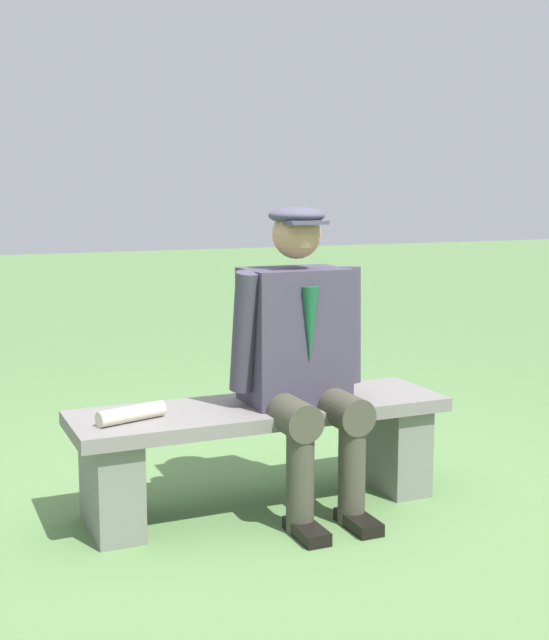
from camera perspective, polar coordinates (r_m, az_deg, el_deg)
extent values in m
plane|color=#577D46|center=(3.71, -0.86, -12.26)|extent=(30.00, 30.00, 0.00)
cube|color=slate|center=(3.58, -0.88, -6.05)|extent=(1.58, 0.46, 0.06)
cube|color=slate|center=(3.92, 7.81, -8.19)|extent=(0.18, 0.39, 0.39)
cube|color=slate|center=(3.47, -10.77, -10.56)|extent=(0.18, 0.39, 0.39)
cube|color=#3C3848|center=(3.58, 1.31, -1.01)|extent=(0.41, 0.29, 0.56)
cylinder|color=#1E2338|center=(3.54, 1.33, 2.97)|extent=(0.23, 0.23, 0.06)
cone|color=#195938|center=(3.43, 2.37, -0.31)|extent=(0.07, 0.07, 0.31)
sphere|color=tan|center=(3.51, 1.47, 5.71)|extent=(0.20, 0.20, 0.20)
ellipsoid|color=#424053|center=(3.51, 1.48, 6.94)|extent=(0.23, 0.23, 0.07)
cube|color=#424053|center=(3.43, 2.12, 6.48)|extent=(0.16, 0.09, 0.02)
cylinder|color=#414033|center=(3.55, 4.01, -5.72)|extent=(0.15, 0.42, 0.15)
cylinder|color=#414033|center=(3.48, 5.14, -9.83)|extent=(0.11, 0.11, 0.45)
cube|color=black|center=(3.50, 5.58, -13.18)|extent=(0.10, 0.24, 0.05)
cylinder|color=#3C3848|center=(3.64, 4.96, -0.31)|extent=(0.11, 0.12, 0.49)
cylinder|color=#414033|center=(3.45, 0.65, -6.10)|extent=(0.15, 0.42, 0.15)
cylinder|color=#414033|center=(3.39, 1.71, -10.35)|extent=(0.11, 0.11, 0.45)
cube|color=black|center=(3.41, 2.14, -13.80)|extent=(0.10, 0.24, 0.05)
cylinder|color=#3C3848|center=(3.44, -1.98, -0.80)|extent=(0.11, 0.18, 0.50)
cylinder|color=beige|center=(3.36, -9.48, -6.15)|extent=(0.28, 0.14, 0.06)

